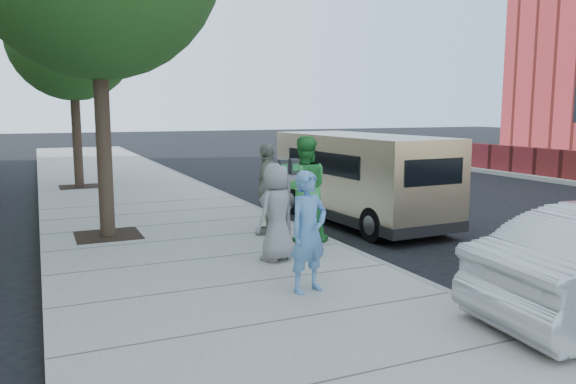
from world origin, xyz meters
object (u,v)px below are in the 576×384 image
object	(u,v)px
person_officer	(308,232)
person_gray_shirt	(277,212)
person_green_shirt	(304,189)
tree_far	(73,32)
parking_meter	(288,187)
van	(358,176)
person_striped_polo	(268,189)

from	to	relation	value
person_officer	person_gray_shirt	distance (m)	1.62
person_officer	person_green_shirt	bearing A→B (deg)	51.42
tree_far	parking_meter	world-z (taller)	tree_far
person_gray_shirt	person_green_shirt	bearing A→B (deg)	-160.86
tree_far	parking_meter	size ratio (longest dim) A/B	4.01
van	person_gray_shirt	distance (m)	4.20
person_striped_polo	tree_far	bearing A→B (deg)	-124.21
person_green_shirt	person_gray_shirt	distance (m)	1.43
person_gray_shirt	person_striped_polo	world-z (taller)	person_striped_polo
person_officer	person_green_shirt	distance (m)	2.90
person_striped_polo	van	bearing A→B (deg)	147.14
tree_far	person_striped_polo	distance (m)	9.92
van	person_striped_polo	world-z (taller)	van
parking_meter	person_striped_polo	world-z (taller)	person_striped_polo
person_green_shirt	person_gray_shirt	size ratio (longest dim) A/B	1.23
van	person_officer	size ratio (longest dim) A/B	3.38
person_officer	person_green_shirt	world-z (taller)	person_green_shirt
parking_meter	person_striped_polo	xyz separation A→B (m)	(0.42, 1.92, -0.29)
van	person_gray_shirt	world-z (taller)	van
tree_far	person_striped_polo	size ratio (longest dim) A/B	3.68
person_gray_shirt	tree_far	bearing A→B (deg)	-105.74
tree_far	person_gray_shirt	world-z (taller)	tree_far
parking_meter	person_officer	size ratio (longest dim) A/B	1.01
parking_meter	van	xyz separation A→B (m)	(2.97, 2.82, -0.27)
van	person_green_shirt	bearing A→B (deg)	-143.81
parking_meter	person_green_shirt	world-z (taller)	person_green_shirt
person_officer	person_striped_polo	xyz separation A→B (m)	(0.83, 3.48, 0.08)
van	person_officer	bearing A→B (deg)	-130.06
van	person_officer	distance (m)	5.53
tree_far	person_gray_shirt	distance (m)	11.50
van	person_green_shirt	xyz separation A→B (m)	(-2.18, -1.74, 0.06)
parking_meter	person_green_shirt	bearing A→B (deg)	51.36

